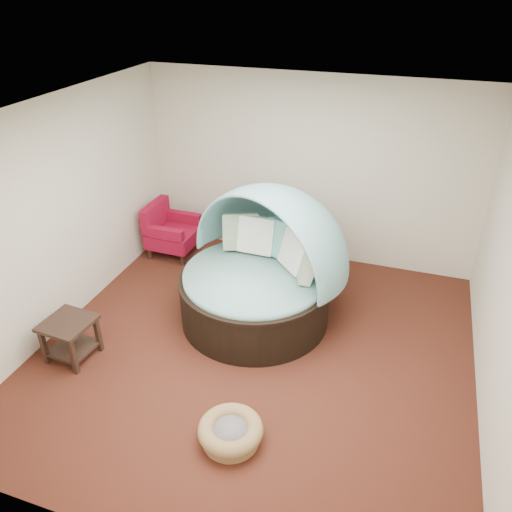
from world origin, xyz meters
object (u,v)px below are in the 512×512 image
(red_armchair, at_px, (170,231))
(side_table, at_px, (70,334))
(pet_basket, at_px, (231,432))
(canopy_daybed, at_px, (261,261))

(red_armchair, relative_size, side_table, 1.47)
(pet_basket, relative_size, side_table, 1.16)
(red_armchair, xyz_separation_m, side_table, (0.05, -2.62, -0.06))
(side_table, bearing_deg, canopy_daybed, 39.31)
(canopy_daybed, xyz_separation_m, pet_basket, (0.37, -2.04, -0.70))
(red_armchair, bearing_deg, side_table, -88.18)
(pet_basket, bearing_deg, canopy_daybed, 100.15)
(canopy_daybed, distance_m, pet_basket, 2.19)
(canopy_daybed, xyz_separation_m, red_armchair, (-1.88, 1.12, -0.43))
(canopy_daybed, height_order, red_armchair, canopy_daybed)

